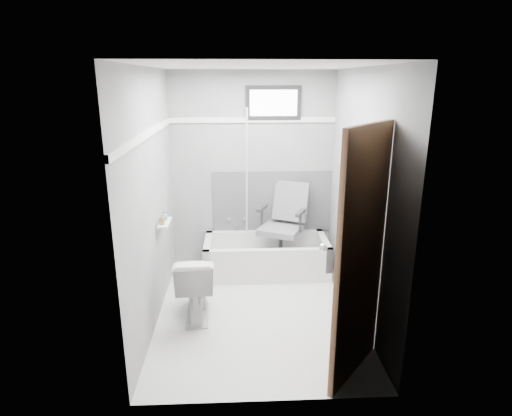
{
  "coord_description": "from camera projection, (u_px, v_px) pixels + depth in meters",
  "views": [
    {
      "loc": [
        -0.2,
        -3.91,
        2.29
      ],
      "look_at": [
        0.0,
        0.35,
        1.0
      ],
      "focal_mm": 30.0,
      "sensor_mm": 36.0,
      "label": 1
    }
  ],
  "objects": [
    {
      "name": "backerboard",
      "position": [
        272.0,
        201.0,
        5.43
      ],
      "size": [
        1.5,
        0.02,
        0.78
      ],
      "primitive_type": "cube",
      "color": "#4C4C4F",
      "rests_on": "wall_back"
    },
    {
      "name": "trim_back",
      "position": [
        252.0,
        120.0,
        5.12
      ],
      "size": [
        2.0,
        0.02,
        0.06
      ],
      "primitive_type": "cube",
      "color": "white",
      "rests_on": "wall_back"
    },
    {
      "name": "soap_bottle_b",
      "position": [
        164.0,
        215.0,
        4.35
      ],
      "size": [
        0.08,
        0.08,
        0.09
      ],
      "primitive_type": "imported",
      "rotation": [
        0.0,
        0.0,
        0.17
      ],
      "color": "teal",
      "rests_on": "shelf"
    },
    {
      "name": "toilet",
      "position": [
        195.0,
        285.0,
        4.23
      ],
      "size": [
        0.42,
        0.7,
        0.67
      ],
      "primitive_type": "imported",
      "rotation": [
        0.0,
        0.0,
        3.2
      ],
      "color": "white",
      "rests_on": "floor"
    },
    {
      "name": "window",
      "position": [
        273.0,
        103.0,
        5.07
      ],
      "size": [
        0.66,
        0.04,
        0.4
      ],
      "primitive_type": null,
      "color": "black",
      "rests_on": "wall_back"
    },
    {
      "name": "pole",
      "position": [
        247.0,
        187.0,
        5.12
      ],
      "size": [
        0.02,
        0.53,
        1.89
      ],
      "primitive_type": "cylinder",
      "rotation": [
        0.26,
        0.0,
        0.0
      ],
      "color": "silver",
      "rests_on": "bathtub"
    },
    {
      "name": "office_chair",
      "position": [
        281.0,
        224.0,
        5.19
      ],
      "size": [
        0.74,
        0.74,
        0.97
      ],
      "primitive_type": null,
      "rotation": [
        0.0,
        0.0,
        -0.44
      ],
      "color": "#5C5D60",
      "rests_on": "bathtub"
    },
    {
      "name": "faucet",
      "position": [
        237.0,
        221.0,
        5.46
      ],
      "size": [
        0.26,
        0.1,
        0.16
      ],
      "primitive_type": null,
      "color": "silver",
      "rests_on": "wall_back"
    },
    {
      "name": "door",
      "position": [
        409.0,
        274.0,
        2.94
      ],
      "size": [
        0.78,
        0.78,
        2.0
      ],
      "primitive_type": null,
      "color": "brown",
      "rests_on": "floor"
    },
    {
      "name": "floor",
      "position": [
        258.0,
        310.0,
        4.41
      ],
      "size": [
        2.6,
        2.6,
        0.0
      ],
      "primitive_type": "plane",
      "color": "white",
      "rests_on": "ground"
    },
    {
      "name": "soap_bottle_a",
      "position": [
        162.0,
        219.0,
        4.21
      ],
      "size": [
        0.05,
        0.05,
        0.1
      ],
      "primitive_type": "imported",
      "rotation": [
        0.0,
        0.0,
        -0.09
      ],
      "color": "olive",
      "rests_on": "shelf"
    },
    {
      "name": "shelf",
      "position": [
        165.0,
        223.0,
        4.31
      ],
      "size": [
        0.1,
        0.32,
        0.02
      ],
      "primitive_type": "cube",
      "color": "silver",
      "rests_on": "wall_left"
    },
    {
      "name": "wall_right",
      "position": [
        361.0,
        197.0,
        4.11
      ],
      "size": [
        0.02,
        2.6,
        2.4
      ],
      "primitive_type": "cube",
      "color": "slate",
      "rests_on": "floor"
    },
    {
      "name": "wall_front",
      "position": [
        268.0,
        251.0,
        2.82
      ],
      "size": [
        2.0,
        0.02,
        2.4
      ],
      "primitive_type": "cube",
      "color": "slate",
      "rests_on": "floor"
    },
    {
      "name": "bathtub",
      "position": [
        266.0,
        256.0,
        5.25
      ],
      "size": [
        1.5,
        0.7,
        0.42
      ],
      "primitive_type": null,
      "color": "silver",
      "rests_on": "floor"
    },
    {
      "name": "wall_left",
      "position": [
        152.0,
        200.0,
        4.02
      ],
      "size": [
        0.02,
        2.6,
        2.4
      ],
      "primitive_type": "cube",
      "color": "slate",
      "rests_on": "floor"
    },
    {
      "name": "ceiling",
      "position": [
        258.0,
        66.0,
        3.72
      ],
      "size": [
        2.6,
        2.6,
        0.0
      ],
      "primitive_type": "plane",
      "rotation": [
        3.14,
        0.0,
        0.0
      ],
      "color": "silver",
      "rests_on": "floor"
    },
    {
      "name": "trim_left",
      "position": [
        148.0,
        134.0,
        3.84
      ],
      "size": [
        0.02,
        2.6,
        0.06
      ],
      "primitive_type": "cube",
      "color": "white",
      "rests_on": "wall_left"
    },
    {
      "name": "wall_back",
      "position": [
        252.0,
        171.0,
        5.31
      ],
      "size": [
        2.0,
        0.02,
        2.4
      ],
      "primitive_type": "cube",
      "color": "slate",
      "rests_on": "floor"
    }
  ]
}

